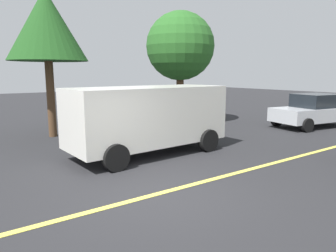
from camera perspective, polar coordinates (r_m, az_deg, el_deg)
The scene contains 6 objects.
ground_plane at distance 6.97m, azimuth -2.86°, elevation -12.57°, with size 80.00×80.00×0.00m, color #262628.
lane_marking_centre at distance 8.85m, azimuth 13.90°, elevation -7.93°, with size 28.00×0.16×0.01m, color #E0D14C.
white_van at distance 10.18m, azimuth -3.52°, elevation 1.90°, with size 5.29×2.47×2.20m.
car_silver_far_lane at distance 17.00m, azimuth 25.00°, elevation 2.58°, with size 4.36×2.55×1.62m.
tree_left_verge at distance 13.92m, azimuth -21.33°, elevation 16.64°, with size 3.15×3.15×5.92m.
tree_centre_verge at distance 16.52m, azimuth 2.25°, elevation 14.29°, with size 3.49×3.49×5.75m.
Camera 1 is at (-3.46, -5.45, 2.63)m, focal length 33.38 mm.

